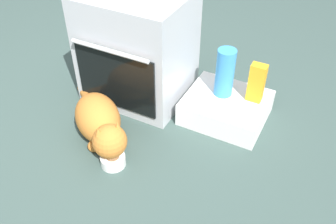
% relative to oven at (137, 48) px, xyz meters
% --- Properties ---
extents(ground, '(8.00, 8.00, 0.00)m').
position_rel_oven_xyz_m(ground, '(-0.03, -0.47, -0.35)').
color(ground, '#384C47').
extents(oven, '(0.62, 0.55, 0.70)m').
position_rel_oven_xyz_m(oven, '(0.00, 0.00, 0.00)').
color(oven, '#B7BABF').
rests_on(oven, ground).
extents(pantry_cabinet, '(0.48, 0.42, 0.15)m').
position_rel_oven_xyz_m(pantry_cabinet, '(0.60, 0.03, -0.27)').
color(pantry_cabinet, white).
rests_on(pantry_cabinet, ground).
extents(food_bowl, '(0.14, 0.14, 0.09)m').
position_rel_oven_xyz_m(food_bowl, '(0.20, -0.62, -0.31)').
color(food_bowl, white).
rests_on(food_bowl, ground).
extents(cat, '(0.65, 0.55, 0.27)m').
position_rel_oven_xyz_m(cat, '(0.04, -0.49, -0.21)').
color(cat, '#C6752D').
rests_on(cat, ground).
extents(juice_carton, '(0.09, 0.06, 0.24)m').
position_rel_oven_xyz_m(juice_carton, '(0.74, 0.09, -0.08)').
color(juice_carton, orange).
rests_on(juice_carton, pantry_cabinet).
extents(water_bottle, '(0.11, 0.11, 0.30)m').
position_rel_oven_xyz_m(water_bottle, '(0.56, 0.06, -0.05)').
color(water_bottle, '#388CD1').
rests_on(water_bottle, pantry_cabinet).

